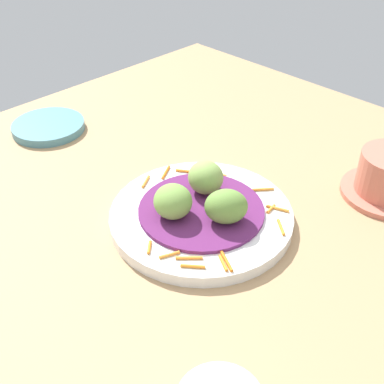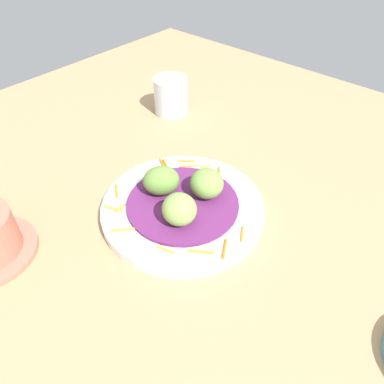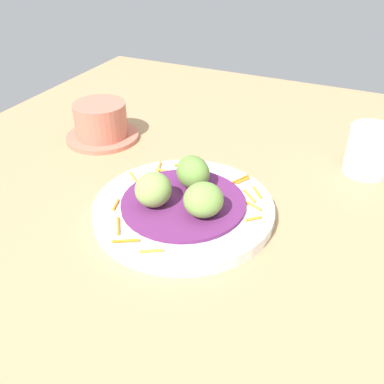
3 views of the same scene
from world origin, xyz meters
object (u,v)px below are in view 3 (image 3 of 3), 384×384
Objects in this scene: main_plate at (184,209)px; guac_scoop_center at (203,200)px; guac_scoop_left at (153,190)px; guac_scoop_right at (193,172)px; water_glass at (369,150)px; terracotta_bowl at (101,123)px.

guac_scoop_center reaches higher than main_plate.
guac_scoop_left is 6.92cm from guac_scoop_right.
water_glass is at bearing 53.97° from guac_scoop_center.
terracotta_bowl is (-23.60, 14.81, 2.23)cm from main_plate.
guac_scoop_center is at bearing -31.10° from terracotta_bowl.
water_glass is (44.92, 7.86, 0.71)cm from terracotta_bowl.
terracotta_bowl is (-27.25, 16.44, -1.40)cm from guac_scoop_center.
guac_scoop_right is at bearing 95.93° from main_plate.
water_glass reaches higher than main_plate.
guac_scoop_center is at bearing -24.07° from main_plate.
guac_scoop_left is 0.66× the size of water_glass.
water_glass reaches higher than guac_scoop_left.
main_plate is 5.42cm from guac_scoop_right.
main_plate is at bearing -32.11° from terracotta_bowl.
guac_scoop_center is 31.85cm from terracotta_bowl.
guac_scoop_center is (6.88, 0.72, -0.08)cm from guac_scoop_left.
guac_scoop_right is (-0.41, 3.97, 3.66)cm from main_plate.
water_glass reaches higher than guac_scoop_center.
guac_scoop_right is at bearing -139.29° from water_glass.
guac_scoop_left reaches higher than guac_scoop_center.
guac_scoop_left is at bearing -144.07° from main_plate.
guac_scoop_center and terracotta_bowl have the same top height.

